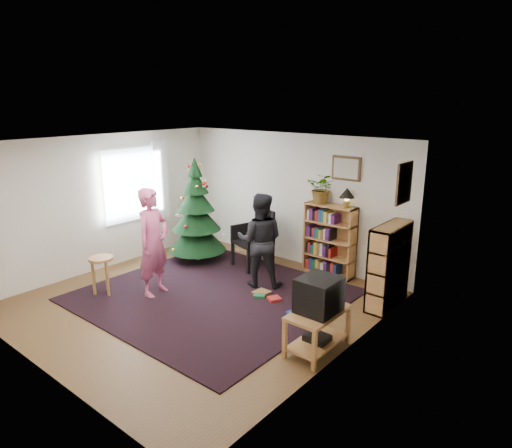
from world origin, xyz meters
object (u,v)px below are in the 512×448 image
Objects in this scene: picture_right at (404,183)px; tv_stand at (318,327)px; bookshelf_back at (330,239)px; crt_tv at (319,295)px; picture_back at (346,168)px; stool at (102,266)px; potted_plant at (322,188)px; person_standing at (153,242)px; person_by_chair at (260,241)px; christmas_tree at (196,219)px; bookshelf_right at (389,265)px; armchair at (257,236)px; table_lamp at (347,194)px.

tv_stand is (-0.26, -1.79, -1.63)m from picture_right.
bookshelf_back is 2.57× the size of crt_tv.
picture_back is 0.92× the size of picture_right.
bookshelf_back is at bearing -144.20° from picture_back.
potted_plant reaches higher than stool.
picture_right is at bearing 81.90° from tv_stand.
person_standing is (-2.99, -0.20, 0.56)m from tv_stand.
christmas_tree is at bearing -38.17° from person_by_chair.
picture_right reaches higher than bookshelf_right.
stool is at bearing -127.89° from picture_back.
person_by_chair is at bearing -30.24° from armchair.
crt_tv is at bearing -98.93° from person_standing.
tv_stand is (-0.12, -1.81, -0.34)m from bookshelf_right.
crt_tv is 2.21m from person_by_chair.
bookshelf_right is at bearing 86.22° from tv_stand.
picture_back is 3.18m from tv_stand.
picture_right reaches higher than christmas_tree.
picture_back reaches higher than stool.
person_standing is 1.75m from person_by_chair.
crt_tv is at bearing -180.00° from tv_stand.
picture_right is 0.68× the size of tv_stand.
tv_stand is (1.07, -2.52, -1.63)m from picture_back.
person_standing is at bearing 19.24° from person_by_chair.
stool is 1.87× the size of table_lamp.
person_standing is (-2.99, -0.20, 0.12)m from crt_tv.
bookshelf_back is at bearing 117.82° from tv_stand.
table_lamp is at bearing -158.77° from person_by_chair.
picture_back is at bearing 40.56° from armchair.
picture_back is at bearing 113.03° from tv_stand.
armchair is at bearing 143.59° from crt_tv.
person_standing is at bearing 122.88° from bookshelf_right.
armchair is at bearing -162.20° from table_lamp.
picture_back reaches higher than person_standing.
picture_back is 1.00× the size of potted_plant.
potted_plant is (2.19, 1.02, 0.72)m from christmas_tree.
christmas_tree is 2.60m from bookshelf_back.
picture_back is at bearing -152.54° from person_by_chair.
christmas_tree is 1.84× the size of armchair.
bookshelf_right is 1.48× the size of tv_stand.
tv_stand is at bearing -20.53° from christmas_tree.
bookshelf_right is 4.55m from stool.
armchair is 1.54m from potted_plant.
armchair is (-2.66, 0.06, -0.06)m from bookshelf_right.
picture_back is 2.98m from crt_tv.
picture_back reaches higher than christmas_tree.
potted_plant reaches higher than crt_tv.
person_by_chair is at bearing -109.24° from potted_plant.
picture_right is 4.87m from stool.
picture_back is at bearing 19.22° from potted_plant.
picture_right is 1.85m from potted_plant.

